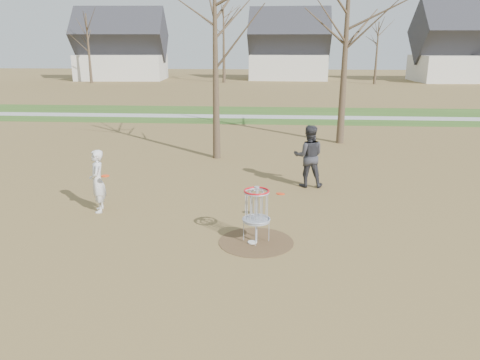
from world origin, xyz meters
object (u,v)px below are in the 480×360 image
at_px(player_throwing, 309,156).
at_px(disc_golf_basket, 256,206).
at_px(disc_grounded, 252,242).
at_px(player_standing, 97,181).

distance_m(player_throwing, disc_golf_basket, 4.96).
bearing_deg(disc_grounded, player_throwing, 71.50).
relative_size(player_throwing, disc_golf_basket, 1.52).
bearing_deg(disc_golf_basket, disc_grounded, -146.08).
bearing_deg(player_standing, disc_golf_basket, 50.68).
xyz_separation_m(player_throwing, disc_grounded, (-1.60, -4.78, -1.00)).
bearing_deg(disc_grounded, player_standing, 156.96).
xyz_separation_m(player_standing, disc_grounded, (4.42, -1.88, -0.86)).
height_order(disc_grounded, disc_golf_basket, disc_golf_basket).
relative_size(player_standing, disc_golf_basket, 1.31).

